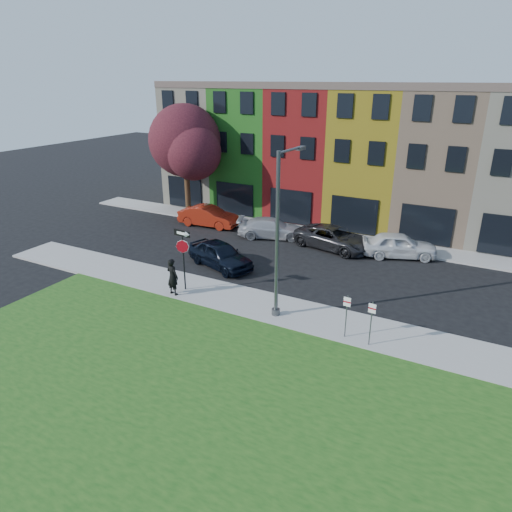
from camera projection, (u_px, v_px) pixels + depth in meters
The scene contains 15 objects.
ground at pixel (244, 338), 20.24m from camera, with size 120.00×120.00×0.00m, color black.
sidewalk_near at pixel (311, 318), 21.81m from camera, with size 40.00×3.00×0.12m, color gray.
sidewalk_far at pixel (308, 232), 33.85m from camera, with size 40.00×2.40×0.12m, color gray.
rowhouse_block at pixel (345, 154), 36.90m from camera, with size 30.00×10.12×10.00m.
stop_sign at pixel (183, 248), 23.76m from camera, with size 1.05×0.13×3.37m.
man at pixel (173, 277), 23.74m from camera, with size 0.80×0.59×1.99m, color black.
sedan_near at pixel (220, 254), 27.61m from camera, with size 5.00×3.29×1.58m, color black.
parked_car_red at pixel (209, 216), 35.20m from camera, with size 4.83×1.99×1.56m, color maroon.
parked_car_silver at pixel (272, 228), 32.71m from camera, with size 5.22×3.53×1.40m, color #A3A3A7.
parked_car_dark at pixel (334, 238), 30.57m from camera, with size 5.78×3.56×1.50m, color black.
parked_car_white at pixel (399, 245), 29.12m from camera, with size 5.04×3.40×1.59m, color silver.
street_lamp at pixel (279, 236), 20.75m from camera, with size 0.47×2.58×7.80m.
parking_sign_a at pixel (347, 311), 19.68m from camera, with size 0.32×0.09×2.01m.
parking_sign_b at pixel (371, 318), 19.06m from camera, with size 0.32×0.10×2.04m.
tree_purple at pixel (186, 143), 35.88m from camera, with size 6.78×5.93×8.85m.
Camera 1 is at (8.69, -15.19, 10.81)m, focal length 32.00 mm.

